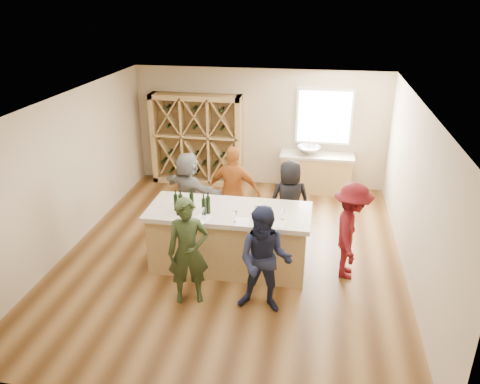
% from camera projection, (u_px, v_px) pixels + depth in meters
% --- Properties ---
extents(floor, '(6.00, 7.00, 0.10)m').
position_uv_depth(floor, '(233.00, 256.00, 8.57)').
color(floor, brown).
rests_on(floor, ground).
extents(ceiling, '(6.00, 7.00, 0.10)m').
position_uv_depth(ceiling, '(232.00, 98.00, 7.42)').
color(ceiling, white).
rests_on(ceiling, ground).
extents(wall_back, '(6.00, 0.10, 2.80)m').
position_uv_depth(wall_back, '(260.00, 128.00, 11.21)').
color(wall_back, tan).
rests_on(wall_back, ground).
extents(wall_front, '(6.00, 0.10, 2.80)m').
position_uv_depth(wall_front, '(168.00, 312.00, 4.79)').
color(wall_front, tan).
rests_on(wall_front, ground).
extents(wall_left, '(0.10, 7.00, 2.80)m').
position_uv_depth(wall_left, '(67.00, 172.00, 8.48)').
color(wall_left, tan).
rests_on(wall_left, ground).
extents(wall_right, '(0.10, 7.00, 2.80)m').
position_uv_depth(wall_right, '(418.00, 195.00, 7.52)').
color(wall_right, tan).
rests_on(wall_right, ground).
extents(window_frame, '(1.30, 0.06, 1.30)m').
position_uv_depth(window_frame, '(324.00, 117.00, 10.76)').
color(window_frame, white).
rests_on(window_frame, wall_back).
extents(window_pane, '(1.18, 0.01, 1.18)m').
position_uv_depth(window_pane, '(324.00, 117.00, 10.73)').
color(window_pane, white).
rests_on(window_pane, wall_back).
extents(wine_rack, '(2.20, 0.45, 2.20)m').
position_uv_depth(wine_rack, '(197.00, 140.00, 11.31)').
color(wine_rack, tan).
rests_on(wine_rack, floor).
extents(back_counter_base, '(1.60, 0.58, 0.86)m').
position_uv_depth(back_counter_base, '(316.00, 174.00, 11.06)').
color(back_counter_base, tan).
rests_on(back_counter_base, floor).
extents(back_counter_top, '(1.70, 0.62, 0.06)m').
position_uv_depth(back_counter_top, '(317.00, 156.00, 10.87)').
color(back_counter_top, beige).
rests_on(back_counter_top, back_counter_base).
extents(sink, '(0.54, 0.54, 0.19)m').
position_uv_depth(sink, '(309.00, 150.00, 10.86)').
color(sink, silver).
rests_on(sink, back_counter_top).
extents(faucet, '(0.02, 0.02, 0.30)m').
position_uv_depth(faucet, '(309.00, 145.00, 11.00)').
color(faucet, silver).
rests_on(faucet, back_counter_top).
extents(tasting_counter_base, '(2.60, 1.00, 1.00)m').
position_uv_depth(tasting_counter_base, '(229.00, 240.00, 7.99)').
color(tasting_counter_base, tan).
rests_on(tasting_counter_base, floor).
extents(tasting_counter_top, '(2.72, 1.12, 0.08)m').
position_uv_depth(tasting_counter_top, '(229.00, 212.00, 7.78)').
color(tasting_counter_top, beige).
rests_on(tasting_counter_top, tasting_counter_base).
extents(wine_bottle_a, '(0.09, 0.09, 0.28)m').
position_uv_depth(wine_bottle_a, '(176.00, 203.00, 7.69)').
color(wine_bottle_a, black).
rests_on(wine_bottle_a, tasting_counter_top).
extents(wine_bottle_b, '(0.09, 0.09, 0.31)m').
position_uv_depth(wine_bottle_b, '(181.00, 203.00, 7.62)').
color(wine_bottle_b, black).
rests_on(wine_bottle_b, tasting_counter_top).
extents(wine_bottle_c, '(0.08, 0.08, 0.29)m').
position_uv_depth(wine_bottle_c, '(192.00, 202.00, 7.70)').
color(wine_bottle_c, black).
rests_on(wine_bottle_c, tasting_counter_top).
extents(wine_bottle_d, '(0.09, 0.09, 0.28)m').
position_uv_depth(wine_bottle_d, '(204.00, 207.00, 7.53)').
color(wine_bottle_d, black).
rests_on(wine_bottle_d, tasting_counter_top).
extents(wine_bottle_e, '(0.09, 0.09, 0.29)m').
position_uv_depth(wine_bottle_e, '(208.00, 205.00, 7.58)').
color(wine_bottle_e, black).
rests_on(wine_bottle_e, tasting_counter_top).
extents(wine_glass_a, '(0.09, 0.09, 0.19)m').
position_uv_depth(wine_glass_a, '(204.00, 214.00, 7.41)').
color(wine_glass_a, white).
rests_on(wine_glass_a, tasting_counter_top).
extents(wine_glass_b, '(0.09, 0.09, 0.20)m').
position_uv_depth(wine_glass_b, '(235.00, 216.00, 7.31)').
color(wine_glass_b, white).
rests_on(wine_glass_b, tasting_counter_top).
extents(wine_glass_c, '(0.08, 0.08, 0.16)m').
position_uv_depth(wine_glass_c, '(266.00, 220.00, 7.24)').
color(wine_glass_c, white).
rests_on(wine_glass_c, tasting_counter_top).
extents(wine_glass_d, '(0.08, 0.08, 0.18)m').
position_uv_depth(wine_glass_d, '(256.00, 211.00, 7.50)').
color(wine_glass_d, white).
rests_on(wine_glass_d, tasting_counter_top).
extents(wine_glass_e, '(0.09, 0.09, 0.19)m').
position_uv_depth(wine_glass_e, '(283.00, 214.00, 7.38)').
color(wine_glass_e, white).
rests_on(wine_glass_e, tasting_counter_top).
extents(tasting_menu_a, '(0.35, 0.40, 0.00)m').
position_uv_depth(tasting_menu_a, '(202.00, 219.00, 7.45)').
color(tasting_menu_a, white).
rests_on(tasting_menu_a, tasting_counter_top).
extents(tasting_menu_b, '(0.25, 0.33, 0.00)m').
position_uv_depth(tasting_menu_b, '(242.00, 222.00, 7.35)').
color(tasting_menu_b, white).
rests_on(tasting_menu_b, tasting_counter_top).
extents(tasting_menu_c, '(0.22, 0.29, 0.00)m').
position_uv_depth(tasting_menu_c, '(279.00, 223.00, 7.30)').
color(tasting_menu_c, white).
rests_on(tasting_menu_c, tasting_counter_top).
extents(person_near_left, '(0.72, 0.61, 1.70)m').
position_uv_depth(person_near_left, '(188.00, 252.00, 6.96)').
color(person_near_left, '#263319').
rests_on(person_near_left, floor).
extents(person_near_right, '(0.84, 0.50, 1.68)m').
position_uv_depth(person_near_right, '(265.00, 261.00, 6.76)').
color(person_near_right, '#191E38').
rests_on(person_near_right, floor).
extents(person_server, '(0.56, 1.10, 1.66)m').
position_uv_depth(person_server, '(351.00, 231.00, 7.60)').
color(person_server, '#590F14').
rests_on(person_server, floor).
extents(person_far_mid, '(1.10, 0.67, 1.77)m').
position_uv_depth(person_far_mid, '(234.00, 191.00, 8.96)').
color(person_far_mid, '#994C19').
rests_on(person_far_mid, floor).
extents(person_far_right, '(0.90, 0.73, 1.59)m').
position_uv_depth(person_far_right, '(289.00, 201.00, 8.77)').
color(person_far_right, black).
rests_on(person_far_right, floor).
extents(person_far_left, '(1.55, 1.18, 1.59)m').
position_uv_depth(person_far_left, '(188.00, 191.00, 9.21)').
color(person_far_left, slate).
rests_on(person_far_left, floor).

